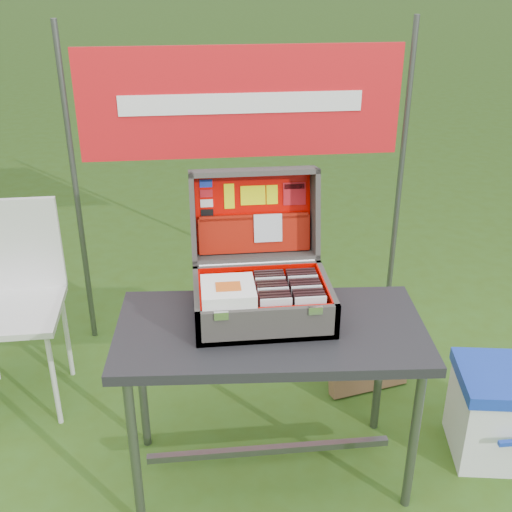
{
  "coord_description": "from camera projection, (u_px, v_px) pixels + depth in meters",
  "views": [
    {
      "loc": [
        -0.27,
        -2.06,
        2.0
      ],
      "look_at": [
        -0.03,
        0.1,
        0.94
      ],
      "focal_mm": 45.0,
      "sensor_mm": 36.0,
      "label": 1
    }
  ],
  "objects": [
    {
      "name": "suitcase_base_wall_back",
      "position": [
        257.0,
        280.0,
        2.57
      ],
      "size": [
        0.51,
        0.02,
        0.14
      ],
      "primitive_type": "cube",
      "color": "#53504B",
      "rests_on": "table_top"
    },
    {
      "name": "ground",
      "position": [
        267.0,
        463.0,
        2.75
      ],
      "size": [
        80.0,
        80.0,
        0.0
      ],
      "primitive_type": "plane",
      "color": "#345315",
      "rests_on": "ground"
    },
    {
      "name": "cd_left_11",
      "position": [
        268.0,
        285.0,
        2.49
      ],
      "size": [
        0.11,
        0.01,
        0.13
      ],
      "primitive_type": "cube",
      "color": "black",
      "rests_on": "suitcase_liner_floor"
    },
    {
      "name": "banner_post_right",
      "position": [
        400.0,
        183.0,
        3.44
      ],
      "size": [
        0.03,
        0.03,
        1.7
      ],
      "primitive_type": "cylinder",
      "color": "#59595B",
      "rests_on": "ground"
    },
    {
      "name": "lid_sticker_cc_d",
      "position": [
        207.0,
        213.0,
        2.59
      ],
      "size": [
        0.05,
        0.01,
        0.03
      ],
      "primitive_type": "cube",
      "rotation": [
        -1.78,
        0.0,
        0.0
      ],
      "color": "black",
      "rests_on": "suitcase_lid_liner"
    },
    {
      "name": "suitcase_base_bottom",
      "position": [
        262.0,
        315.0,
        2.44
      ],
      "size": [
        0.51,
        0.37,
        0.02
      ],
      "primitive_type": "cube",
      "color": "#53504B",
      "rests_on": "table_top"
    },
    {
      "name": "cd_right_10",
      "position": [
        301.0,
        286.0,
        2.48
      ],
      "size": [
        0.11,
        0.01,
        0.13
      ],
      "primitive_type": "cube",
      "color": "black",
      "rests_on": "suitcase_liner_floor"
    },
    {
      "name": "lid_card_neon_tall",
      "position": [
        229.0,
        196.0,
        2.58
      ],
      "size": [
        0.04,
        0.02,
        0.1
      ],
      "primitive_type": "cube",
      "rotation": [
        -1.78,
        0.0,
        0.0
      ],
      "color": "#E0EA08",
      "rests_on": "suitcase_lid_liner"
    },
    {
      "name": "suitcase_lid_liner",
      "position": [
        253.0,
        213.0,
        2.62
      ],
      "size": [
        0.47,
        0.07,
        0.32
      ],
      "primitive_type": "cube",
      "rotation": [
        -1.78,
        0.0,
        0.0
      ],
      "color": "#DA0000",
      "rests_on": "suitcase_lid_back"
    },
    {
      "name": "suitcase_lid_rim_right",
      "position": [
        315.0,
        212.0,
        2.6
      ],
      "size": [
        0.02,
        0.21,
        0.39
      ],
      "primitive_type": "cube",
      "rotation": [
        -1.78,
        0.0,
        0.0
      ],
      "color": "#53504B",
      "rests_on": "suitcase_lid_back"
    },
    {
      "name": "songbook_2",
      "position": [
        228.0,
        293.0,
        2.31
      ],
      "size": [
        0.19,
        0.19,
        0.0
      ],
      "primitive_type": "cube",
      "color": "white",
      "rests_on": "suitcase_base_wall_front"
    },
    {
      "name": "suitcase_base_wall_left",
      "position": [
        197.0,
        305.0,
        2.39
      ],
      "size": [
        0.02,
        0.37,
        0.14
      ],
      "primitive_type": "cube",
      "color": "#53504B",
      "rests_on": "table_top"
    },
    {
      "name": "table_leg_bl",
      "position": [
        142.0,
        381.0,
        2.71
      ],
      "size": [
        0.04,
        0.04,
        0.68
      ],
      "primitive_type": "cylinder",
      "color": "#59595B",
      "rests_on": "ground"
    },
    {
      "name": "cd_right_2",
      "position": [
        308.0,
        307.0,
        2.33
      ],
      "size": [
        0.11,
        0.01,
        0.13
      ],
      "primitive_type": "cube",
      "color": "black",
      "rests_on": "suitcase_liner_floor"
    },
    {
      "name": "chair_leg_br",
      "position": [
        67.0,
        334.0,
        3.21
      ],
      "size": [
        0.02,
        0.02,
        0.49
      ],
      "primitive_type": "cylinder",
      "color": "silver",
      "rests_on": "ground"
    },
    {
      "name": "cd_left_3",
      "position": [
        274.0,
        306.0,
        2.34
      ],
      "size": [
        0.11,
        0.01,
        0.13
      ],
      "primitive_type": "cube",
      "color": "black",
      "rests_on": "suitcase_liner_floor"
    },
    {
      "name": "suitcase_lid_rim_left",
      "position": [
        193.0,
        217.0,
        2.55
      ],
      "size": [
        0.02,
        0.21,
        0.39
      ],
      "primitive_type": "cube",
      "rotation": [
        -1.78,
        0.0,
        0.0
      ],
      "color": "#53504B",
      "rests_on": "suitcase_lid_back"
    },
    {
      "name": "songbook_6",
      "position": [
        228.0,
        289.0,
        2.3
      ],
      "size": [
        0.19,
        0.19,
        0.0
      ],
      "primitive_type": "cube",
      "color": "white",
      "rests_on": "suitcase_base_wall_front"
    },
    {
      "name": "suitcase_liner_wall_left",
      "position": [
        200.0,
        302.0,
        2.39
      ],
      "size": [
        0.01,
        0.33,
        0.12
      ],
      "primitive_type": "cube",
      "color": "#DA0000",
      "rests_on": "suitcase_base_bottom"
    },
    {
      "name": "lid_card_neon_main",
      "position": [
        253.0,
        195.0,
        2.59
      ],
      "size": [
        0.1,
        0.02,
        0.08
      ],
      "primitive_type": "cube",
      "rotation": [
        -1.78,
        0.0,
        0.0
      ],
      "color": "#E0EA08",
      "rests_on": "suitcase_lid_liner"
    },
    {
      "name": "songbook_4",
      "position": [
        228.0,
        291.0,
        2.3
      ],
      "size": [
        0.19,
        0.19,
        0.0
      ],
      "primitive_type": "cube",
      "color": "white",
      "rests_on": "suitcase_base_wall_front"
    },
    {
      "name": "cd_left_9",
      "position": [
        270.0,
        290.0,
        2.45
      ],
      "size": [
        0.11,
        0.01,
        0.13
      ],
      "primitive_type": "cube",
      "color": "black",
      "rests_on": "suitcase_liner_floor"
    },
    {
      "name": "cd_right_7",
      "position": [
        303.0,
        294.0,
        2.43
      ],
      "size": [
        0.11,
        0.01,
        0.13
      ],
      "primitive_type": "cube",
      "color": "black",
      "rests_on": "suitcase_liner_floor"
    },
    {
      "name": "cd_right_8",
      "position": [
        302.0,
        291.0,
        2.44
      ],
      "size": [
        0.11,
        0.01,
        0.13
      ],
      "primitive_type": "cube",
      "color": "silver",
      "rests_on": "suitcase_liner_floor"
    },
    {
      "name": "suitcase_lid_back",
      "position": [
        253.0,
        212.0,
        2.63
      ],
      "size": [
        0.51,
        0.09,
        0.36
      ],
      "primitive_type": "cube",
      "rotation": [
        -1.78,
        0.0,
        0.0
      ],
      "color": "#53504B",
      "rests_on": "suitcase_base_wall_back"
    },
    {
      "name": "suitcase_pocket_cd",
      "position": [
        268.0,
        228.0,
        2.6
      ],
      "size": [
        0.11,
        0.03,
        0.11
      ],
      "primitive_type": "cube",
      "rotation": [
        -1.78,
        0.0,
        0.0
      ],
      "color": "silver",
      "rests_on": "suitcase_lid_pocket"
    },
    {
      "name": "suitcase_hinge",
      "position": [
        257.0,
        263.0,
        2.55
      ],
      "size": [
        0.46,
        0.02,
        0.02
      ],
      "primitive_type": "cylinder",
      "rotation": [
        0.0,
        1.57,
        0.0
      ],
      "color": "silver",
      "rests_on": "suitcase_base_wall_back"
    },
    {
      "name": "cd_left_5",
      "position": [
        272.0,
        301.0,
        2.38
      ],
      "size": [
        0.11,
        0.01,
        0.13
      ],
      "primitive_type": "cube",
      "color": "black",
      "rests_on": "suitcase_liner_floor"
    },
    {
      "name": "suitcase_base_wall_front",
      "position": [
        268.0,
        326.0,
        2.26
      ],
      "size": [
        0.51,
        0.02,
        0.14
      ],
      "primitive_type": "cube",
      "color": "#53504B",
      "rests_on": "table_top"
    },
    {
      "name": "cd_left_2",
      "position": [
        275.0,
        309.0,
        2.32
      ],
      "size": [
        0.11,
        0.01,
        0.13
      ],
      "primitive_type": "cube",
      "color": "black",
      "rests_on": "suitcase_liner_floor"
    },
    {
      "name": "cd_right_6",
      "position": [
        304.0,
        296.0,
        2.41
      ],
      "size": [
        0.11,
        0.01,
        0.13
      ],
      "primitive_type": "cube",
      "color": "black",
      "rests_on": "suitcase_liner_floor"
    },
    {
      "name": "lid_sticker_cc_a",
      "position": [
        206.0,
        183.0,
        2.56
      ],
      "size": [
        0.05,
        0.01,
        0.03
      ],
      "primitive_type": "cube",
      "rotation": [
        -1.78,
        0.0,
        0.0
      ],
      "color": "#1933B2",
      "rests_on": "suitcase_lid_liner"
    },
    {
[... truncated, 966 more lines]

